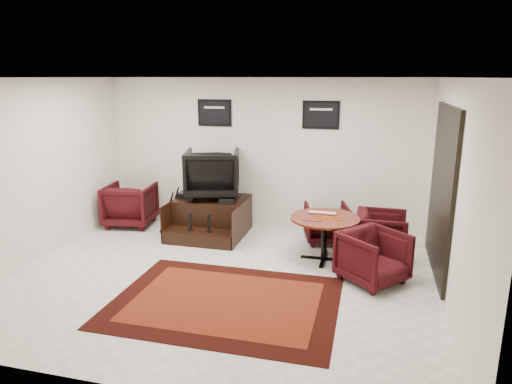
% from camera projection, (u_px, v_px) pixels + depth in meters
% --- Properties ---
extents(ground, '(6.00, 6.00, 0.00)m').
position_uv_depth(ground, '(220.00, 278.00, 6.57)').
color(ground, white).
rests_on(ground, ground).
extents(room_shell, '(6.02, 5.02, 2.81)m').
position_uv_depth(room_shell, '(249.00, 155.00, 6.15)').
color(room_shell, silver).
rests_on(room_shell, ground).
extents(area_rug, '(2.86, 2.15, 0.01)m').
position_uv_depth(area_rug, '(225.00, 301.00, 5.86)').
color(area_rug, black).
rests_on(area_rug, ground).
extents(shine_podium, '(1.28, 1.32, 0.66)m').
position_uv_depth(shine_podium, '(211.00, 218.00, 8.35)').
color(shine_podium, black).
rests_on(shine_podium, ground).
extents(shine_chair, '(1.15, 1.11, 0.98)m').
position_uv_depth(shine_chair, '(212.00, 171.00, 8.27)').
color(shine_chair, black).
rests_on(shine_chair, shine_podium).
extents(shoes_pair, '(0.25, 0.29, 0.10)m').
position_uv_depth(shoes_pair, '(185.00, 195.00, 8.35)').
color(shoes_pair, black).
rests_on(shoes_pair, shine_podium).
extents(polish_kit, '(0.27, 0.20, 0.09)m').
position_uv_depth(polish_kit, '(227.00, 201.00, 7.94)').
color(polish_kit, black).
rests_on(polish_kit, shine_podium).
extents(umbrella_black, '(0.31, 0.12, 0.83)m').
position_uv_depth(umbrella_black, '(168.00, 212.00, 8.30)').
color(umbrella_black, black).
rests_on(umbrella_black, ground).
extents(umbrella_hooked, '(0.33, 0.12, 0.88)m').
position_uv_depth(umbrella_hooked, '(173.00, 208.00, 8.49)').
color(umbrella_hooked, black).
rests_on(umbrella_hooked, ground).
extents(armchair_side, '(0.97, 0.92, 0.89)m').
position_uv_depth(armchair_side, '(130.00, 203.00, 8.81)').
color(armchair_side, black).
rests_on(armchair_side, ground).
extents(meeting_table, '(1.07, 1.07, 0.70)m').
position_uv_depth(meeting_table, '(325.00, 223.00, 7.07)').
color(meeting_table, '#49140A').
rests_on(meeting_table, ground).
extents(table_chair_back, '(0.86, 0.83, 0.74)m').
position_uv_depth(table_chair_back, '(326.00, 221.00, 7.94)').
color(table_chair_back, black).
rests_on(table_chair_back, ground).
extents(table_chair_window, '(0.74, 0.79, 0.80)m').
position_uv_depth(table_chair_window, '(381.00, 232.00, 7.29)').
color(table_chair_window, black).
rests_on(table_chair_window, ground).
extents(table_chair_corner, '(1.07, 1.07, 0.81)m').
position_uv_depth(table_chair_corner, '(373.00, 255.00, 6.35)').
color(table_chair_corner, black).
rests_on(table_chair_corner, ground).
extents(paper_roll, '(0.42, 0.06, 0.05)m').
position_uv_depth(paper_roll, '(322.00, 213.00, 7.19)').
color(paper_roll, silver).
rests_on(paper_roll, meeting_table).
extents(table_clutter, '(0.57, 0.30, 0.01)m').
position_uv_depth(table_clutter, '(326.00, 218.00, 6.99)').
color(table_clutter, '#F75C0D').
rests_on(table_clutter, meeting_table).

